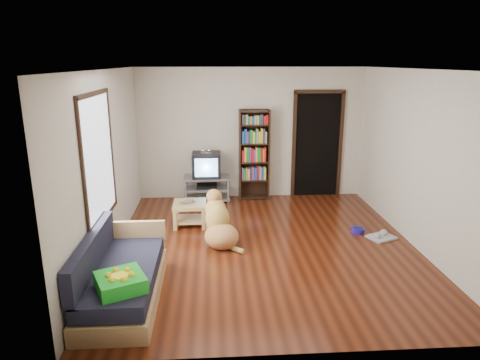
{
  "coord_description": "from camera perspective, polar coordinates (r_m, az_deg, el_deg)",
  "views": [
    {
      "loc": [
        -0.77,
        -5.95,
        2.71
      ],
      "look_at": [
        -0.35,
        0.52,
        0.9
      ],
      "focal_mm": 32.0,
      "sensor_mm": 36.0,
      "label": 1
    }
  ],
  "objects": [
    {
      "name": "dog_bowl",
      "position": [
        7.29,
        15.42,
        -6.47
      ],
      "size": [
        0.22,
        0.22,
        0.08
      ],
      "primitive_type": "cylinder",
      "color": "#261593",
      "rests_on": "ground"
    },
    {
      "name": "wall_front",
      "position": [
        3.81,
        8.27,
        -6.3
      ],
      "size": [
        4.5,
        0.0,
        4.5
      ],
      "primitive_type": "plane",
      "rotation": [
        -1.57,
        0.0,
        0.0
      ],
      "color": "beige",
      "rests_on": "ground"
    },
    {
      "name": "wall_right",
      "position": [
        6.82,
        22.67,
        2.45
      ],
      "size": [
        0.0,
        5.0,
        5.0
      ],
      "primitive_type": "plane",
      "rotation": [
        1.57,
        0.0,
        -1.57
      ],
      "color": "beige",
      "rests_on": "ground"
    },
    {
      "name": "sofa",
      "position": [
        5.3,
        -15.67,
        -12.54
      ],
      "size": [
        0.8,
        1.8,
        0.8
      ],
      "color": "tan",
      "rests_on": "ground"
    },
    {
      "name": "grey_rag",
      "position": [
        7.19,
        18.33,
        -7.25
      ],
      "size": [
        0.49,
        0.45,
        0.03
      ],
      "primitive_type": "cube",
      "rotation": [
        0.0,
        0.0,
        0.41
      ],
      "color": "#A9A9A9",
      "rests_on": "ground"
    },
    {
      "name": "laptop",
      "position": [
        7.25,
        -6.76,
        -3.0
      ],
      "size": [
        0.35,
        0.32,
        0.02
      ],
      "primitive_type": "imported",
      "rotation": [
        0.0,
        0.0,
        0.57
      ],
      "color": "silver",
      "rests_on": "coffee_table"
    },
    {
      "name": "dog",
      "position": [
        6.57,
        -2.85,
        -5.9
      ],
      "size": [
        0.67,
        0.92,
        0.83
      ],
      "color": "#C47E4B",
      "rests_on": "ground"
    },
    {
      "name": "tv_stand",
      "position": [
        8.56,
        -4.43,
        -1.01
      ],
      "size": [
        0.9,
        0.45,
        0.5
      ],
      "color": "#99999E",
      "rests_on": "ground"
    },
    {
      "name": "crt_tv",
      "position": [
        8.46,
        -4.5,
        2.11
      ],
      "size": [
        0.55,
        0.52,
        0.58
      ],
      "color": "black",
      "rests_on": "tv_stand"
    },
    {
      "name": "ceiling",
      "position": [
        6.0,
        3.77,
        14.52
      ],
      "size": [
        5.0,
        5.0,
        0.0
      ],
      "primitive_type": "plane",
      "rotation": [
        3.14,
        0.0,
        0.0
      ],
      "color": "white",
      "rests_on": "ground"
    },
    {
      "name": "bookshelf",
      "position": [
        8.51,
        1.89,
        4.0
      ],
      "size": [
        0.6,
        0.3,
        1.8
      ],
      "color": "black",
      "rests_on": "ground"
    },
    {
      "name": "wall_left",
      "position": [
        6.29,
        -17.22,
        1.95
      ],
      "size": [
        0.0,
        5.0,
        5.0
      ],
      "primitive_type": "plane",
      "rotation": [
        1.57,
        0.0,
        1.57
      ],
      "color": "beige",
      "rests_on": "ground"
    },
    {
      "name": "window",
      "position": [
        5.78,
        -18.33,
        2.7
      ],
      "size": [
        0.03,
        1.46,
        1.7
      ],
      "color": "white",
      "rests_on": "wall_left"
    },
    {
      "name": "green_cushion",
      "position": [
        4.72,
        -15.65,
        -12.99
      ],
      "size": [
        0.62,
        0.62,
        0.15
      ],
      "primitive_type": "cube",
      "rotation": [
        0.0,
        0.0,
        0.43
      ],
      "color": "green",
      "rests_on": "sofa"
    },
    {
      "name": "wall_back",
      "position": [
        8.61,
        1.48,
        6.16
      ],
      "size": [
        4.5,
        0.0,
        4.5
      ],
      "primitive_type": "plane",
      "rotation": [
        1.57,
        0.0,
        0.0
      ],
      "color": "beige",
      "rests_on": "ground"
    },
    {
      "name": "ground",
      "position": [
        6.59,
        3.37,
        -8.73
      ],
      "size": [
        5.0,
        5.0,
        0.0
      ],
      "primitive_type": "plane",
      "color": "#56210E",
      "rests_on": "ground"
    },
    {
      "name": "doorway",
      "position": [
        8.84,
        10.26,
        4.98
      ],
      "size": [
        1.03,
        0.05,
        2.19
      ],
      "color": "black",
      "rests_on": "wall_back"
    },
    {
      "name": "coffee_table",
      "position": [
        7.32,
        -6.71,
        -3.9
      ],
      "size": [
        0.55,
        0.55,
        0.4
      ],
      "color": "tan",
      "rests_on": "ground"
    }
  ]
}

